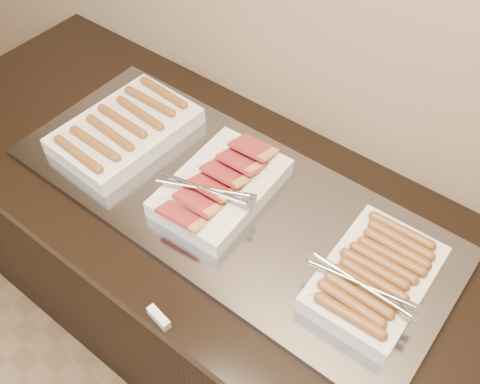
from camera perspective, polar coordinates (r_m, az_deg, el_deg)
name	(u,v)px	position (r m, az deg, el deg)	size (l,w,h in m)	color
counter	(231,290)	(1.78, -0.94, -10.37)	(2.06, 0.76, 0.90)	black
warming_tray	(227,199)	(1.40, -1.44, -0.75)	(1.20, 0.50, 0.02)	gray
dish_left	(126,129)	(1.57, -12.11, 6.55)	(0.28, 0.40, 0.07)	white
dish_center	(220,186)	(1.38, -2.13, 0.60)	(0.27, 0.37, 0.09)	white
dish_right	(374,277)	(1.25, 14.12, -8.80)	(0.26, 0.33, 0.08)	white
label_holder	(159,318)	(1.22, -8.66, -13.10)	(0.06, 0.02, 0.03)	white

